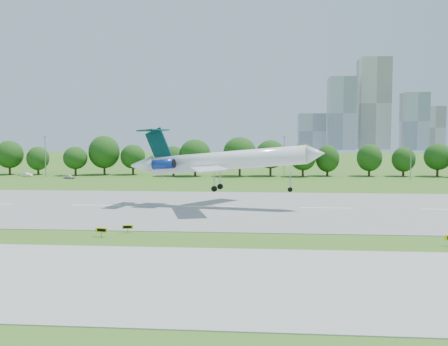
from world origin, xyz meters
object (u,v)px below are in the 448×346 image
at_px(airliner, 218,160).
at_px(service_vehicle_b, 69,176).
at_px(service_vehicle_a, 27,175).
at_px(taxi_sign_left, 102,230).

xyz_separation_m(airliner, service_vehicle_b, (-47.84, 52.76, -7.45)).
distance_m(service_vehicle_a, service_vehicle_b, 17.01).
relative_size(taxi_sign_left, service_vehicle_b, 0.43).
height_order(taxi_sign_left, service_vehicle_b, service_vehicle_b).
bearing_deg(service_vehicle_a, airliner, -120.88).
bearing_deg(service_vehicle_b, airliner, -111.28).
height_order(taxi_sign_left, service_vehicle_a, service_vehicle_a).
relative_size(airliner, taxi_sign_left, 21.60).
bearing_deg(service_vehicle_a, service_vehicle_b, -99.90).
relative_size(service_vehicle_a, service_vehicle_b, 0.95).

